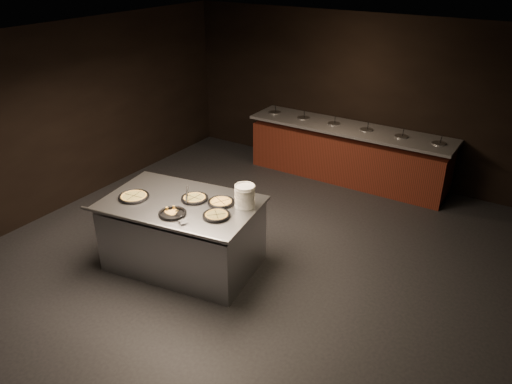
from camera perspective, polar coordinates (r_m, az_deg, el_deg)
room at (r=5.96m, az=-2.49°, el=2.04°), size 7.02×8.02×2.92m
salad_bar at (r=9.26m, az=10.33°, el=3.98°), size 3.70×0.83×1.18m
serving_counter at (r=6.70m, az=-8.32°, el=-4.90°), size 2.15×1.56×0.95m
plate_stack at (r=6.22m, az=-1.27°, el=-0.48°), size 0.26×0.26×0.29m
pan_veggie_whole at (r=6.68m, az=-13.80°, el=-0.49°), size 0.40×0.40×0.04m
pan_cheese_whole at (r=6.49m, az=-7.04°, el=-0.69°), size 0.35×0.35×0.04m
pan_cheese_slices_a at (r=6.36m, az=-4.01°, el=-1.15°), size 0.34×0.34×0.04m
pan_cheese_slices_b at (r=6.17m, az=-9.53°, el=-2.40°), size 0.34×0.34×0.04m
pan_veggie_slices at (r=6.06m, az=-4.53°, el=-2.65°), size 0.34×0.34×0.04m
server_left at (r=6.46m, az=-7.91°, el=-0.25°), size 0.26×0.30×0.18m
server_right at (r=6.03m, az=-8.75°, el=-2.47°), size 0.29×0.20×0.15m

